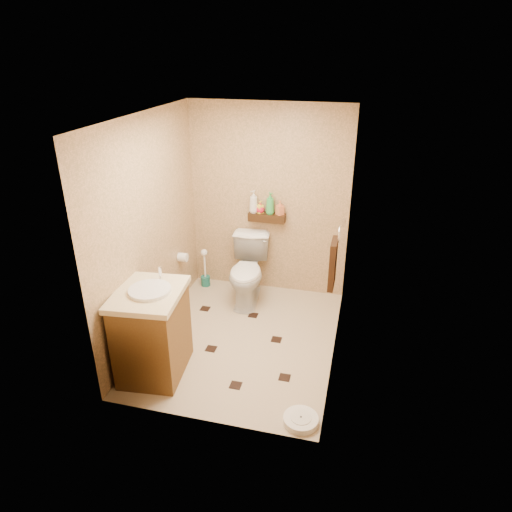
# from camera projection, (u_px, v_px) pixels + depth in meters

# --- Properties ---
(ground) EXTENTS (2.50, 2.50, 0.00)m
(ground) POSITION_uv_depth(u_px,v_px,m) (243.00, 339.00, 5.08)
(ground) COLOR tan
(ground) RESTS_ON ground
(wall_back) EXTENTS (2.00, 0.04, 2.40)m
(wall_back) POSITION_uv_depth(u_px,v_px,m) (268.00, 202.00, 5.67)
(wall_back) COLOR tan
(wall_back) RESTS_ON ground
(wall_front) EXTENTS (2.00, 0.04, 2.40)m
(wall_front) POSITION_uv_depth(u_px,v_px,m) (197.00, 302.00, 3.48)
(wall_front) COLOR tan
(wall_front) RESTS_ON ground
(wall_left) EXTENTS (0.04, 2.50, 2.40)m
(wall_left) POSITION_uv_depth(u_px,v_px,m) (150.00, 231.00, 4.79)
(wall_left) COLOR tan
(wall_left) RESTS_ON ground
(wall_right) EXTENTS (0.04, 2.50, 2.40)m
(wall_right) POSITION_uv_depth(u_px,v_px,m) (342.00, 250.00, 4.35)
(wall_right) COLOR tan
(wall_right) RESTS_ON ground
(ceiling) EXTENTS (2.00, 2.50, 0.02)m
(ceiling) POSITION_uv_depth(u_px,v_px,m) (239.00, 116.00, 4.06)
(ceiling) COLOR silver
(ceiling) RESTS_ON wall_back
(wall_shelf) EXTENTS (0.46, 0.14, 0.10)m
(wall_shelf) POSITION_uv_depth(u_px,v_px,m) (267.00, 217.00, 5.68)
(wall_shelf) COLOR #341D0E
(wall_shelf) RESTS_ON wall_back
(floor_accents) EXTENTS (1.31, 1.36, 0.01)m
(floor_accents) POSITION_uv_depth(u_px,v_px,m) (243.00, 343.00, 5.00)
(floor_accents) COLOR black
(floor_accents) RESTS_ON ground
(toilet) EXTENTS (0.55, 0.85, 0.82)m
(toilet) POSITION_uv_depth(u_px,v_px,m) (248.00, 271.00, 5.67)
(toilet) COLOR white
(toilet) RESTS_ON ground
(vanity) EXTENTS (0.68, 0.80, 1.05)m
(vanity) POSITION_uv_depth(u_px,v_px,m) (152.00, 331.00, 4.40)
(vanity) COLOR brown
(vanity) RESTS_ON ground
(bathroom_scale) EXTENTS (0.33, 0.33, 0.06)m
(bathroom_scale) POSITION_uv_depth(u_px,v_px,m) (301.00, 420.00, 3.95)
(bathroom_scale) COLOR white
(bathroom_scale) RESTS_ON ground
(toilet_brush) EXTENTS (0.12, 0.12, 0.53)m
(toilet_brush) POSITION_uv_depth(u_px,v_px,m) (205.00, 273.00, 6.12)
(toilet_brush) COLOR #19645A
(toilet_brush) RESTS_ON ground
(towel_ring) EXTENTS (0.12, 0.30, 0.76)m
(towel_ring) POSITION_uv_depth(u_px,v_px,m) (333.00, 262.00, 4.70)
(towel_ring) COLOR silver
(towel_ring) RESTS_ON wall_right
(toilet_paper) EXTENTS (0.12, 0.11, 0.12)m
(toilet_paper) POSITION_uv_depth(u_px,v_px,m) (183.00, 257.00, 5.61)
(toilet_paper) COLOR white
(toilet_paper) RESTS_ON wall_left
(bottle_a) EXTENTS (0.15, 0.15, 0.28)m
(bottle_a) POSITION_uv_depth(u_px,v_px,m) (254.00, 202.00, 5.63)
(bottle_a) COLOR silver
(bottle_a) RESTS_ON wall_shelf
(bottle_b) EXTENTS (0.10, 0.10, 0.15)m
(bottle_b) POSITION_uv_depth(u_px,v_px,m) (260.00, 207.00, 5.64)
(bottle_b) COLOR yellow
(bottle_b) RESTS_ON wall_shelf
(bottle_c) EXTENTS (0.13, 0.13, 0.13)m
(bottle_c) POSITION_uv_depth(u_px,v_px,m) (260.00, 208.00, 5.65)
(bottle_c) COLOR red
(bottle_c) RESTS_ON wall_shelf
(bottle_d) EXTENTS (0.15, 0.15, 0.27)m
(bottle_d) POSITION_uv_depth(u_px,v_px,m) (270.00, 203.00, 5.59)
(bottle_d) COLOR green
(bottle_d) RESTS_ON wall_shelf
(bottle_e) EXTENTS (0.11, 0.11, 0.18)m
(bottle_e) POSITION_uv_depth(u_px,v_px,m) (280.00, 208.00, 5.58)
(bottle_e) COLOR #D87448
(bottle_e) RESTS_ON wall_shelf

